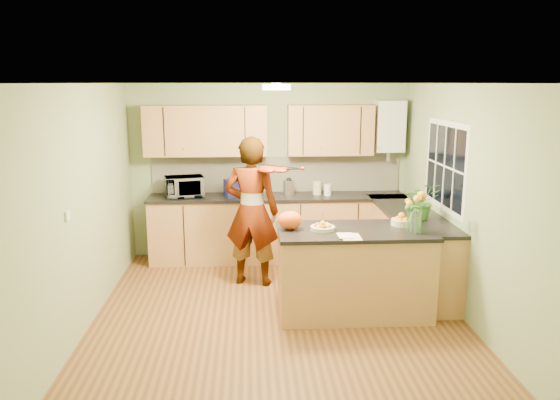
{
  "coord_description": "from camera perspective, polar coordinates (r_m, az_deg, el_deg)",
  "views": [
    {
      "loc": [
        -0.3,
        -5.61,
        2.51
      ],
      "look_at": [
        0.05,
        0.5,
        1.19
      ],
      "focal_mm": 35.0,
      "sensor_mm": 36.0,
      "label": 1
    }
  ],
  "objects": [
    {
      "name": "floor",
      "position": [
        6.15,
        -0.2,
        -11.88
      ],
      "size": [
        4.5,
        4.5,
        0.0
      ],
      "primitive_type": "plane",
      "color": "#5A3619",
      "rests_on": "ground"
    },
    {
      "name": "ceiling",
      "position": [
        5.61,
        -0.22,
        12.11
      ],
      "size": [
        4.0,
        4.5,
        0.02
      ],
      "primitive_type": "cube",
      "color": "silver",
      "rests_on": "wall_back"
    },
    {
      "name": "wall_back",
      "position": [
        7.96,
        -1.08,
        3.09
      ],
      "size": [
        4.0,
        0.02,
        2.5
      ],
      "primitive_type": "cube",
      "color": "gray",
      "rests_on": "floor"
    },
    {
      "name": "wall_front",
      "position": [
        3.6,
        1.73,
        -8.28
      ],
      "size": [
        4.0,
        0.02,
        2.5
      ],
      "primitive_type": "cube",
      "color": "gray",
      "rests_on": "floor"
    },
    {
      "name": "wall_left",
      "position": [
        5.99,
        -19.68,
        -0.65
      ],
      "size": [
        0.02,
        4.5,
        2.5
      ],
      "primitive_type": "cube",
      "color": "gray",
      "rests_on": "floor"
    },
    {
      "name": "wall_right",
      "position": [
        6.19,
        18.62,
        -0.19
      ],
      "size": [
        0.02,
        4.5,
        2.5
      ],
      "primitive_type": "cube",
      "color": "gray",
      "rests_on": "floor"
    },
    {
      "name": "back_counter",
      "position": [
        7.84,
        -0.24,
        -2.88
      ],
      "size": [
        3.64,
        0.62,
        0.94
      ],
      "color": "#A87443",
      "rests_on": "floor"
    },
    {
      "name": "right_counter",
      "position": [
        7.06,
        13.38,
        -4.93
      ],
      "size": [
        0.62,
        2.24,
        0.94
      ],
      "color": "#A87443",
      "rests_on": "floor"
    },
    {
      "name": "splashback",
      "position": [
        7.96,
        -0.35,
        2.73
      ],
      "size": [
        3.6,
        0.02,
        0.52
      ],
      "primitive_type": "cube",
      "color": "beige",
      "rests_on": "back_counter"
    },
    {
      "name": "upper_cabinets",
      "position": [
        7.72,
        -2.36,
        7.28
      ],
      "size": [
        3.2,
        0.34,
        0.7
      ],
      "color": "#A87443",
      "rests_on": "wall_back"
    },
    {
      "name": "boiler",
      "position": [
        7.98,
        11.36,
        7.55
      ],
      "size": [
        0.4,
        0.3,
        0.86
      ],
      "color": "white",
      "rests_on": "wall_back"
    },
    {
      "name": "window_right",
      "position": [
        6.69,
        16.85,
        3.42
      ],
      "size": [
        0.01,
        1.3,
        1.05
      ],
      "color": "white",
      "rests_on": "wall_right"
    },
    {
      "name": "light_switch",
      "position": [
        5.42,
        -21.31,
        -1.54
      ],
      "size": [
        0.02,
        0.09,
        0.09
      ],
      "primitive_type": "cube",
      "color": "white",
      "rests_on": "wall_left"
    },
    {
      "name": "ceiling_lamp",
      "position": [
        5.91,
        -0.38,
        11.73
      ],
      "size": [
        0.3,
        0.3,
        0.07
      ],
      "color": "#FFEABF",
      "rests_on": "ceiling"
    },
    {
      "name": "peninsula_island",
      "position": [
        6.09,
        7.7,
        -7.38
      ],
      "size": [
        1.67,
        0.85,
        0.95
      ],
      "color": "#A87443",
      "rests_on": "floor"
    },
    {
      "name": "fruit_dish",
      "position": [
        5.88,
        4.49,
        -2.77
      ],
      "size": [
        0.27,
        0.27,
        0.09
      ],
      "color": "beige",
      "rests_on": "peninsula_island"
    },
    {
      "name": "orange_bowl",
      "position": [
        6.2,
        12.58,
        -2.06
      ],
      "size": [
        0.23,
        0.23,
        0.13
      ],
      "color": "beige",
      "rests_on": "peninsula_island"
    },
    {
      "name": "flower_vase",
      "position": [
        5.85,
        14.04,
        -0.24
      ],
      "size": [
        0.27,
        0.27,
        0.5
      ],
      "rotation": [
        0.0,
        0.0,
        -0.37
      ],
      "color": "silver",
      "rests_on": "peninsula_island"
    },
    {
      "name": "orange_bag",
      "position": [
        5.88,
        1.05,
        -2.13
      ],
      "size": [
        0.3,
        0.27,
        0.2
      ],
      "primitive_type": "ellipsoid",
      "rotation": [
        0.0,
        0.0,
        -0.17
      ],
      "color": "#E75213",
      "rests_on": "peninsula_island"
    },
    {
      "name": "papers",
      "position": [
        5.65,
        7.41,
        -3.82
      ],
      "size": [
        0.2,
        0.27,
        0.01
      ],
      "primitive_type": "cube",
      "color": "white",
      "rests_on": "peninsula_island"
    },
    {
      "name": "violinist",
      "position": [
        6.79,
        -2.98,
        -1.21
      ],
      "size": [
        0.77,
        0.6,
        1.88
      ],
      "primitive_type": "imported",
      "rotation": [
        0.0,
        0.0,
        2.9
      ],
      "color": "#DDA387",
      "rests_on": "floor"
    },
    {
      "name": "violin",
      "position": [
        6.47,
        -1.25,
        3.22
      ],
      "size": [
        0.68,
        0.59,
        0.17
      ],
      "primitive_type": null,
      "rotation": [
        0.17,
        0.0,
        -0.61
      ],
      "color": "#581305",
      "rests_on": "violinist"
    },
    {
      "name": "microwave",
      "position": [
        7.73,
        -9.96,
        1.38
      ],
      "size": [
        0.59,
        0.46,
        0.29
      ],
      "primitive_type": "imported",
      "rotation": [
        0.0,
        0.0,
        0.23
      ],
      "color": "white",
      "rests_on": "back_counter"
    },
    {
      "name": "blue_box",
      "position": [
        7.7,
        -4.65,
        1.3
      ],
      "size": [
        0.35,
        0.3,
        0.24
      ],
      "primitive_type": "cube",
      "rotation": [
        0.0,
        0.0,
        0.32
      ],
      "color": "navy",
      "rests_on": "back_counter"
    },
    {
      "name": "kettle",
      "position": [
        7.71,
        0.93,
        1.37
      ],
      "size": [
        0.16,
        0.16,
        0.3
      ],
      "rotation": [
        0.0,
        0.0,
        0.02
      ],
      "color": "#B4B3B8",
      "rests_on": "back_counter"
    },
    {
      "name": "jar_cream",
      "position": [
        7.81,
        3.9,
        1.27
      ],
      "size": [
        0.15,
        0.15,
        0.19
      ],
      "primitive_type": "cylinder",
      "rotation": [
        0.0,
        0.0,
        -0.24
      ],
      "color": "beige",
      "rests_on": "back_counter"
    },
    {
      "name": "jar_white",
      "position": [
        7.74,
        5.0,
        1.05
      ],
      "size": [
        0.14,
        0.14,
        0.16
      ],
      "primitive_type": "cylinder",
      "rotation": [
        0.0,
        0.0,
        0.42
      ],
      "color": "white",
      "rests_on": "back_counter"
    },
    {
      "name": "potted_plant",
      "position": [
        6.55,
        14.58,
        -0.1
      ],
      "size": [
        0.42,
        0.38,
        0.44
      ],
      "primitive_type": "imported",
      "rotation": [
        0.0,
        0.0,
        0.09
      ],
      "color": "#377D29",
      "rests_on": "right_counter"
    }
  ]
}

